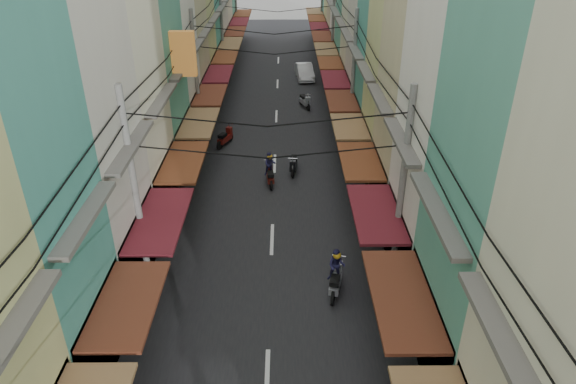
{
  "coord_description": "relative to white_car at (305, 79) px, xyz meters",
  "views": [
    {
      "loc": [
        0.59,
        -13.53,
        13.21
      ],
      "look_at": [
        0.73,
        5.88,
        2.54
      ],
      "focal_mm": 32.0,
      "sensor_mm": 36.0,
      "label": 1
    }
  ],
  "objects": [
    {
      "name": "ground",
      "position": [
        -2.41,
        -31.54,
        0.0
      ],
      "size": [
        160.0,
        160.0,
        0.0
      ],
      "primitive_type": "plane",
      "color": "slate",
      "rests_on": "ground"
    },
    {
      "name": "road",
      "position": [
        -2.41,
        -11.54,
        0.01
      ],
      "size": [
        10.0,
        80.0,
        0.02
      ],
      "primitive_type": "cube",
      "color": "black",
      "rests_on": "ground"
    },
    {
      "name": "sidewalk_left",
      "position": [
        -8.91,
        -11.54,
        0.03
      ],
      "size": [
        3.0,
        80.0,
        0.06
      ],
      "primitive_type": "cube",
      "color": "slate",
      "rests_on": "ground"
    },
    {
      "name": "sidewalk_right",
      "position": [
        4.09,
        -11.54,
        0.03
      ],
      "size": [
        3.0,
        80.0,
        0.06
      ],
      "primitive_type": "cube",
      "color": "slate",
      "rests_on": "ground"
    },
    {
      "name": "utility_poles",
      "position": [
        -2.41,
        -16.53,
        6.59
      ],
      "size": [
        10.2,
        66.13,
        8.2
      ],
      "color": "gray",
      "rests_on": "ground"
    },
    {
      "name": "white_car",
      "position": [
        0.0,
        0.0,
        0.0
      ],
      "size": [
        4.74,
        2.2,
        1.62
      ],
      "primitive_type": "imported",
      "rotation": [
        0.0,
        0.0,
        0.09
      ],
      "color": "silver",
      "rests_on": "ground"
    },
    {
      "name": "moving_scooters",
      "position": [
        -1.91,
        -22.37,
        0.55
      ],
      "size": [
        6.25,
        30.69,
        1.98
      ],
      "color": "black",
      "rests_on": "ground"
    },
    {
      "name": "pedestrians",
      "position": [
        -6.55,
        -28.8,
        1.01
      ],
      "size": [
        13.53,
        18.33,
        2.14
      ],
      "color": "#2A202B",
      "rests_on": "ground"
    },
    {
      "name": "traffic_sign",
      "position": [
        2.56,
        -30.54,
        1.97
      ],
      "size": [
        0.1,
        0.6,
        2.72
      ],
      "color": "gray",
      "rests_on": "ground"
    }
  ]
}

